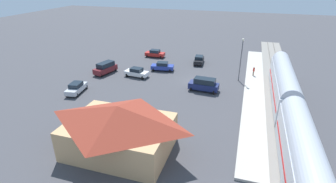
% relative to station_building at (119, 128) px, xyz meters
% --- Properties ---
extents(ground_plane, '(200.00, 200.00, 0.00)m').
position_rel_station_building_xyz_m(ground_plane, '(-4.00, -22.00, -2.86)').
color(ground_plane, '#424247').
extents(railway_track, '(4.80, 70.00, 0.30)m').
position_rel_station_building_xyz_m(railway_track, '(-18.00, -22.00, -2.76)').
color(railway_track, gray).
rests_on(railway_track, ground).
extents(platform, '(3.20, 46.00, 0.30)m').
position_rel_station_building_xyz_m(platform, '(-14.00, -22.00, -2.71)').
color(platform, '#B7B2A8').
rests_on(platform, ground).
extents(station_building, '(11.66, 8.63, 5.50)m').
position_rel_station_building_xyz_m(station_building, '(0.00, 0.00, 0.00)').
color(station_building, tan).
rests_on(station_building, ground).
extents(pedestrian_on_platform, '(0.36, 0.36, 1.71)m').
position_rel_station_building_xyz_m(pedestrian_on_platform, '(-13.72, -27.70, -1.58)').
color(pedestrian_on_platform, brown).
rests_on(pedestrian_on_platform, platform).
extents(suv_navy, '(5.02, 2.64, 2.22)m').
position_rel_station_building_xyz_m(suv_navy, '(-5.92, -18.60, -1.71)').
color(suv_navy, navy).
rests_on(suv_navy, ground).
extents(sedan_silver, '(2.46, 4.72, 1.74)m').
position_rel_station_building_xyz_m(sedan_silver, '(13.87, -11.52, -1.98)').
color(sedan_silver, silver).
rests_on(sedan_silver, ground).
extents(sedan_red, '(4.50, 2.28, 1.74)m').
position_rel_station_building_xyz_m(sedan_red, '(8.49, -34.26, -1.98)').
color(sedan_red, red).
rests_on(sedan_red, ground).
extents(sedan_white, '(4.67, 2.64, 1.74)m').
position_rel_station_building_xyz_m(sedan_white, '(7.41, -21.20, -1.98)').
color(sedan_white, white).
rests_on(sedan_white, ground).
extents(suv_maroon, '(3.08, 5.23, 2.22)m').
position_rel_station_building_xyz_m(suv_maroon, '(13.97, -21.09, -1.71)').
color(suv_maroon, maroon).
rests_on(suv_maroon, ground).
extents(sedan_blue, '(4.74, 2.80, 1.74)m').
position_rel_station_building_xyz_m(sedan_blue, '(3.86, -25.98, -1.98)').
color(sedan_blue, '#283D9E').
rests_on(sedan_blue, ground).
extents(sedan_black, '(2.21, 4.64, 1.74)m').
position_rel_station_building_xyz_m(sedan_black, '(-2.33, -32.51, -1.98)').
color(sedan_black, black).
rests_on(sedan_black, ground).
extents(light_pole_near_platform, '(0.44, 0.44, 7.77)m').
position_rel_station_building_xyz_m(light_pole_near_platform, '(-11.20, -25.01, 2.03)').
color(light_pole_near_platform, '#515156').
rests_on(light_pole_near_platform, ground).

